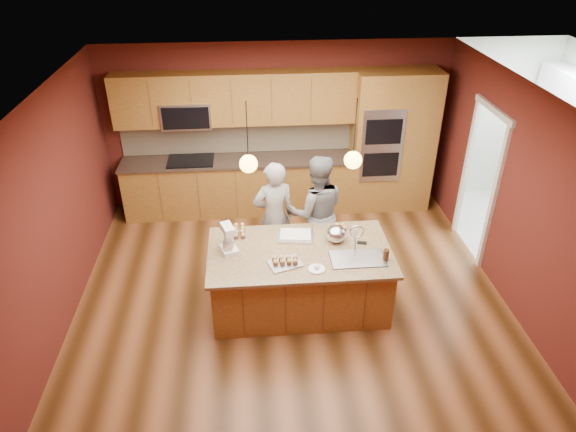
{
  "coord_description": "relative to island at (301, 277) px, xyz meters",
  "views": [
    {
      "loc": [
        -0.49,
        -5.37,
        4.36
      ],
      "look_at": [
        -0.04,
        -0.1,
        1.21
      ],
      "focal_mm": 32.0,
      "sensor_mm": 36.0,
      "label": 1
    }
  ],
  "objects": [
    {
      "name": "floor",
      "position": [
        -0.1,
        0.29,
        -0.42
      ],
      "size": [
        5.5,
        5.5,
        0.0
      ],
      "primitive_type": "plane",
      "color": "#3F240E",
      "rests_on": "ground"
    },
    {
      "name": "ceiling",
      "position": [
        -0.1,
        0.29,
        2.28
      ],
      "size": [
        5.5,
        5.5,
        0.0
      ],
      "primitive_type": "plane",
      "rotation": [
        3.14,
        0.0,
        0.0
      ],
      "color": "silver",
      "rests_on": "ground"
    },
    {
      "name": "wall_back",
      "position": [
        -0.1,
        2.79,
        0.93
      ],
      "size": [
        5.5,
        0.0,
        5.5
      ],
      "primitive_type": "plane",
      "rotation": [
        1.57,
        0.0,
        0.0
      ],
      "color": "#511B15",
      "rests_on": "ground"
    },
    {
      "name": "wall_front",
      "position": [
        -0.1,
        -2.21,
        0.93
      ],
      "size": [
        5.5,
        0.0,
        5.5
      ],
      "primitive_type": "plane",
      "rotation": [
        -1.57,
        0.0,
        0.0
      ],
      "color": "#511B15",
      "rests_on": "ground"
    },
    {
      "name": "wall_left",
      "position": [
        -2.85,
        0.29,
        0.93
      ],
      "size": [
        0.0,
        5.0,
        5.0
      ],
      "primitive_type": "plane",
      "rotation": [
        1.57,
        0.0,
        1.57
      ],
      "color": "#511B15",
      "rests_on": "ground"
    },
    {
      "name": "wall_right",
      "position": [
        2.65,
        0.29,
        0.93
      ],
      "size": [
        0.0,
        5.0,
        5.0
      ],
      "primitive_type": "plane",
      "rotation": [
        1.57,
        0.0,
        -1.57
      ],
      "color": "#511B15",
      "rests_on": "ground"
    },
    {
      "name": "cabinet_run",
      "position": [
        -0.78,
        2.53,
        0.56
      ],
      "size": [
        3.74,
        0.64,
        2.3
      ],
      "color": "brown",
      "rests_on": "floor"
    },
    {
      "name": "oven_column",
      "position": [
        1.74,
        2.48,
        0.73
      ],
      "size": [
        1.3,
        0.62,
        2.3
      ],
      "color": "brown",
      "rests_on": "floor"
    },
    {
      "name": "doorway_trim",
      "position": [
        2.63,
        1.09,
        0.63
      ],
      "size": [
        0.08,
        1.11,
        2.2
      ],
      "primitive_type": null,
      "color": "silver",
      "rests_on": "wall_right"
    },
    {
      "name": "pendant_left",
      "position": [
        -0.59,
        0.0,
        1.58
      ],
      "size": [
        0.2,
        0.2,
        0.8
      ],
      "color": "black",
      "rests_on": "ceiling"
    },
    {
      "name": "pendant_right",
      "position": [
        0.56,
        0.0,
        1.58
      ],
      "size": [
        0.2,
        0.2,
        0.8
      ],
      "color": "black",
      "rests_on": "ceiling"
    },
    {
      "name": "island",
      "position": [
        0.0,
        0.0,
        0.0
      ],
      "size": [
        2.22,
        1.25,
        1.2
      ],
      "color": "brown",
      "rests_on": "floor"
    },
    {
      "name": "person_left",
      "position": [
        -0.28,
        0.88,
        0.38
      ],
      "size": [
        0.65,
        0.5,
        1.6
      ],
      "primitive_type": "imported",
      "rotation": [
        0.0,
        0.0,
        3.36
      ],
      "color": "black",
      "rests_on": "floor"
    },
    {
      "name": "person_right",
      "position": [
        0.3,
        0.88,
        0.41
      ],
      "size": [
        0.81,
        0.63,
        1.66
      ],
      "primitive_type": "imported",
      "rotation": [
        0.0,
        0.0,
        3.15
      ],
      "color": "slate",
      "rests_on": "floor"
    },
    {
      "name": "stand_mixer",
      "position": [
        -0.87,
        0.08,
        0.55
      ],
      "size": [
        0.25,
        0.29,
        0.35
      ],
      "rotation": [
        0.0,
        0.0,
        0.33
      ],
      "color": "white",
      "rests_on": "island"
    },
    {
      "name": "sheet_cake",
      "position": [
        -0.04,
        0.32,
        0.42
      ],
      "size": [
        0.48,
        0.38,
        0.05
      ],
      "rotation": [
        0.0,
        0.0,
        -0.13
      ],
      "color": "white",
      "rests_on": "island"
    },
    {
      "name": "cooling_rack",
      "position": [
        -0.22,
        -0.25,
        0.41
      ],
      "size": [
        0.44,
        0.37,
        0.02
      ],
      "primitive_type": "cube",
      "rotation": [
        0.0,
        0.0,
        0.33
      ],
      "color": "#A9ABB1",
      "rests_on": "island"
    },
    {
      "name": "mixing_bowl",
      "position": [
        0.45,
        0.18,
        0.5
      ],
      "size": [
        0.26,
        0.26,
        0.22
      ],
      "primitive_type": "ellipsoid",
      "color": "silver",
      "rests_on": "island"
    },
    {
      "name": "plate",
      "position": [
        0.14,
        -0.39,
        0.41
      ],
      "size": [
        0.2,
        0.2,
        0.01
      ],
      "primitive_type": "cylinder",
      "color": "white",
      "rests_on": "island"
    },
    {
      "name": "tumbler",
      "position": [
        0.97,
        -0.27,
        0.47
      ],
      "size": [
        0.07,
        0.07,
        0.14
      ],
      "primitive_type": "cylinder",
      "color": "#381F11",
      "rests_on": "island"
    },
    {
      "name": "phone",
      "position": [
        0.77,
        0.11,
        0.4
      ],
      "size": [
        0.13,
        0.09,
        0.01
      ],
      "primitive_type": "cube",
      "rotation": [
        0.0,
        0.0,
        -0.25
      ],
      "color": "black",
      "rests_on": "island"
    },
    {
      "name": "cupcakes_left",
      "position": [
        -0.74,
        0.47,
        0.43
      ],
      "size": [
        0.16,
        0.32,
        0.07
      ],
      "primitive_type": null,
      "color": "tan",
      "rests_on": "island"
    },
    {
      "name": "cupcakes_rack",
      "position": [
        -0.21,
        -0.25,
        0.45
      ],
      "size": [
        0.31,
        0.16,
        0.07
      ],
      "primitive_type": null,
      "color": "tan",
      "rests_on": "island"
    },
    {
      "name": "cupcakes_right",
      "position": [
        0.56,
        0.45,
        0.43
      ],
      "size": [
        0.15,
        0.15,
        0.07
      ],
      "primitive_type": null,
      "color": "tan",
      "rests_on": "island"
    },
    {
      "name": "washer",
      "position": [
        4.12,
        1.21,
        0.02
      ],
      "size": [
        0.71,
        0.72,
        0.89
      ],
      "primitive_type": "cube",
      "rotation": [
        0.0,
        0.0,
        -0.34
      ],
      "color": "white",
      "rests_on": "floor"
    },
    {
      "name": "dryer",
      "position": [
        4.08,
        1.9,
        0.09
      ],
      "size": [
        0.75,
        0.77,
        1.02
      ],
      "primitive_type": "cube",
      "rotation": [
        0.0,
        0.0,
        0.2
      ],
      "color": "white",
      "rests_on": "floor"
    }
  ]
}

